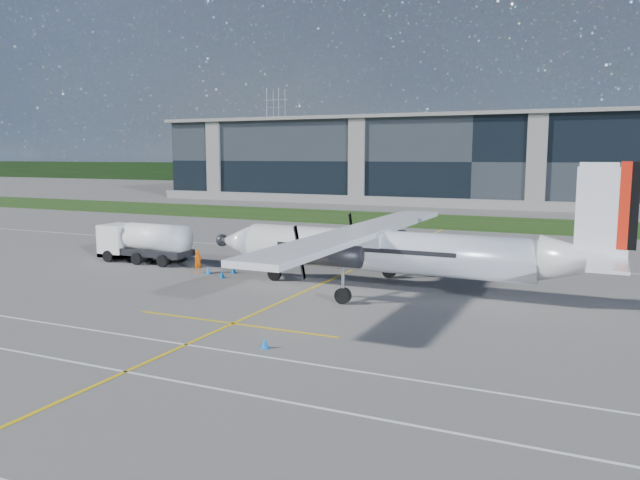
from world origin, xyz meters
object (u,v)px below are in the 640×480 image
at_px(safety_cone_nose_stbd, 234,270).
at_px(safety_cone_portwing, 265,343).
at_px(fuel_tanker_truck, 139,242).
at_px(ground_crew_person, 198,260).
at_px(turboprop_aircraft, 399,227).
at_px(safety_cone_fwd, 208,271).
at_px(safety_cone_stbdwing, 410,255).
at_px(pylon_west, 276,135).
at_px(safety_cone_nose_port, 222,274).
at_px(baggage_tug, 165,252).

relative_size(safety_cone_nose_stbd, safety_cone_portwing, 1.00).
bearing_deg(fuel_tanker_truck, ground_crew_person, -15.75).
bearing_deg(safety_cone_nose_stbd, ground_crew_person, -156.89).
distance_m(turboprop_aircraft, ground_crew_person, 15.80).
bearing_deg(safety_cone_nose_stbd, safety_cone_portwing, -52.98).
xyz_separation_m(ground_crew_person, safety_cone_portwing, (13.55, -13.71, -0.74)).
relative_size(turboprop_aircraft, safety_cone_fwd, 55.80).
distance_m(fuel_tanker_truck, safety_cone_stbdwing, 22.59).
distance_m(fuel_tanker_truck, safety_cone_portwing, 26.14).
bearing_deg(safety_cone_portwing, turboprop_aircraft, 81.96).
bearing_deg(safety_cone_stbdwing, pylon_west, 122.89).
relative_size(safety_cone_nose_stbd, safety_cone_nose_port, 1.00).
bearing_deg(safety_cone_stbdwing, safety_cone_nose_stbd, -128.69).
distance_m(safety_cone_nose_stbd, safety_cone_portwing, 18.47).
bearing_deg(fuel_tanker_truck, safety_cone_stbdwing, 29.99).
xyz_separation_m(safety_cone_fwd, safety_cone_nose_port, (1.78, -0.83, 0.00)).
height_order(turboprop_aircraft, ground_crew_person, turboprop_aircraft).
distance_m(turboprop_aircraft, safety_cone_portwing, 14.32).
distance_m(safety_cone_fwd, safety_cone_portwing, 18.66).
distance_m(pylon_west, safety_cone_fwd, 163.58).
bearing_deg(safety_cone_fwd, pylon_west, 116.98).
bearing_deg(pylon_west, ground_crew_person, -63.30).
height_order(fuel_tanker_truck, safety_cone_nose_stbd, fuel_tanker_truck).
relative_size(turboprop_aircraft, ground_crew_person, 14.04).
height_order(safety_cone_nose_stbd, safety_cone_portwing, same).
bearing_deg(safety_cone_nose_port, turboprop_aircraft, 3.38).
xyz_separation_m(turboprop_aircraft, safety_cone_stbdwing, (-3.21, 13.40, -3.93)).
height_order(safety_cone_nose_stbd, safety_cone_nose_port, same).
height_order(fuel_tanker_truck, baggage_tug, fuel_tanker_truck).
distance_m(baggage_tug, safety_cone_nose_port, 8.65).
relative_size(pylon_west, safety_cone_nose_stbd, 60.00).
relative_size(fuel_tanker_truck, safety_cone_fwd, 17.04).
xyz_separation_m(turboprop_aircraft, safety_cone_nose_stbd, (-13.04, 1.11, -3.93)).
bearing_deg(safety_cone_stbdwing, safety_cone_nose_port, -124.14).
bearing_deg(safety_cone_nose_port, fuel_tanker_truck, 163.82).
relative_size(safety_cone_portwing, safety_cone_stbdwing, 1.00).
bearing_deg(fuel_tanker_truck, safety_cone_fwd, -14.09).
height_order(baggage_tug, safety_cone_stbdwing, baggage_tug).
bearing_deg(turboprop_aircraft, safety_cone_portwing, -98.04).
distance_m(turboprop_aircraft, safety_cone_nose_port, 13.42).
relative_size(pylon_west, safety_cone_portwing, 60.00).
xyz_separation_m(pylon_west, safety_cone_nose_stbd, (75.45, -144.14, -14.75)).
relative_size(baggage_tug, safety_cone_portwing, 5.76).
relative_size(ground_crew_person, safety_cone_fwd, 3.97).
height_order(safety_cone_fwd, safety_cone_stbdwing, same).
distance_m(pylon_west, baggage_tug, 158.42).
height_order(safety_cone_nose_stbd, safety_cone_stbdwing, same).
bearing_deg(ground_crew_person, turboprop_aircraft, -71.05).
bearing_deg(pylon_west, fuel_tanker_truck, -65.33).
bearing_deg(fuel_tanker_truck, safety_cone_nose_port, -16.18).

